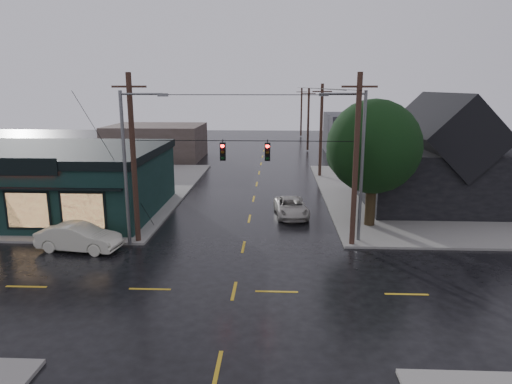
{
  "coord_description": "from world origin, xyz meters",
  "views": [
    {
      "loc": [
        1.94,
        -19.72,
        9.36
      ],
      "look_at": [
        0.84,
        4.25,
        3.79
      ],
      "focal_mm": 32.0,
      "sensor_mm": 36.0,
      "label": 1
    }
  ],
  "objects_px": {
    "sedan_cream": "(79,237)",
    "suv_silver": "(291,207)",
    "utility_pole_ne": "(352,246)",
    "utility_pole_nw": "(139,243)",
    "corner_tree": "(374,147)"
  },
  "relations": [
    {
      "from": "sedan_cream",
      "to": "suv_silver",
      "type": "relative_size",
      "value": 1.0
    },
    {
      "from": "utility_pole_ne",
      "to": "utility_pole_nw",
      "type": "bearing_deg",
      "value": 180.0
    },
    {
      "from": "utility_pole_nw",
      "to": "suv_silver",
      "type": "xyz_separation_m",
      "value": [
        9.54,
        6.35,
        0.67
      ]
    },
    {
      "from": "corner_tree",
      "to": "utility_pole_ne",
      "type": "xyz_separation_m",
      "value": [
        -1.8,
        -3.96,
        -5.48
      ]
    },
    {
      "from": "sedan_cream",
      "to": "utility_pole_ne",
      "type": "bearing_deg",
      "value": -76.59
    },
    {
      "from": "sedan_cream",
      "to": "suv_silver",
      "type": "height_order",
      "value": "sedan_cream"
    },
    {
      "from": "utility_pole_nw",
      "to": "utility_pole_ne",
      "type": "relative_size",
      "value": 1.0
    },
    {
      "from": "suv_silver",
      "to": "utility_pole_nw",
      "type": "bearing_deg",
      "value": -152.1
    },
    {
      "from": "utility_pole_ne",
      "to": "sedan_cream",
      "type": "bearing_deg",
      "value": -174.65
    },
    {
      "from": "corner_tree",
      "to": "sedan_cream",
      "type": "bearing_deg",
      "value": -162.97
    },
    {
      "from": "sedan_cream",
      "to": "utility_pole_nw",
      "type": "bearing_deg",
      "value": -55.49
    },
    {
      "from": "corner_tree",
      "to": "suv_silver",
      "type": "height_order",
      "value": "corner_tree"
    },
    {
      "from": "utility_pole_nw",
      "to": "corner_tree",
      "type": "bearing_deg",
      "value": 14.97
    },
    {
      "from": "corner_tree",
      "to": "sedan_cream",
      "type": "height_order",
      "value": "corner_tree"
    },
    {
      "from": "utility_pole_nw",
      "to": "suv_silver",
      "type": "relative_size",
      "value": 2.1
    }
  ]
}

